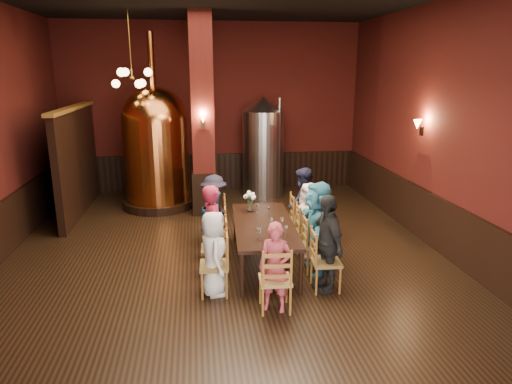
{
  "coord_description": "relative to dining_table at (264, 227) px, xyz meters",
  "views": [
    {
      "loc": [
        -0.48,
        -7.57,
        3.29
      ],
      "look_at": [
        0.56,
        0.2,
        1.17
      ],
      "focal_mm": 32.0,
      "sensor_mm": 36.0,
      "label": 1
    }
  ],
  "objects": [
    {
      "name": "person_7",
      "position": [
        0.9,
        0.96,
        0.05
      ],
      "size": [
        0.53,
        0.79,
        1.48
      ],
      "primitive_type": "imported",
      "rotation": [
        0.0,
        0.0,
        4.44
      ],
      "color": "#1C1E38",
      "rests_on": "ground"
    },
    {
      "name": "person_0",
      "position": [
        -0.9,
        -0.96,
        -0.04
      ],
      "size": [
        0.46,
        0.66,
        1.3
      ],
      "primitive_type": "imported",
      "rotation": [
        0.0,
        0.0,
        1.64
      ],
      "color": "silver",
      "rests_on": "ground"
    },
    {
      "name": "sconce_wall",
      "position": [
        3.27,
        1.11,
        1.51
      ],
      "size": [
        0.2,
        0.2,
        0.36
      ],
      "primitive_type": null,
      "rotation": [
        0.0,
        0.0,
        1.57
      ],
      "color": "black",
      "rests_on": "room"
    },
    {
      "name": "person_5",
      "position": [
        0.83,
        -0.37,
        0.09
      ],
      "size": [
        0.54,
        1.46,
        1.55
      ],
      "primitive_type": "imported",
      "rotation": [
        0.0,
        0.0,
        4.66
      ],
      "color": "teal",
      "rests_on": "ground"
    },
    {
      "name": "wine_glass_0",
      "position": [
        -0.03,
        0.61,
        0.15
      ],
      "size": [
        0.07,
        0.07,
        0.17
      ],
      "primitive_type": null,
      "color": "white",
      "rests_on": "dining_table"
    },
    {
      "name": "chair_0",
      "position": [
        -0.9,
        -0.96,
        -0.23
      ],
      "size": [
        0.48,
        0.48,
        0.92
      ],
      "primitive_type": null,
      "rotation": [
        0.0,
        0.0,
        -1.62
      ],
      "color": "brown",
      "rests_on": "ground"
    },
    {
      "name": "chair_7",
      "position": [
        0.9,
        0.96,
        -0.23
      ],
      "size": [
        0.48,
        0.48,
        0.92
      ],
      "primitive_type": null,
      "rotation": [
        0.0,
        0.0,
        1.52
      ],
      "color": "brown",
      "rests_on": "ground"
    },
    {
      "name": "rose_vase",
      "position": [
        -0.15,
        0.68,
        0.32
      ],
      "size": [
        0.23,
        0.23,
        0.39
      ],
      "color": "white",
      "rests_on": "dining_table"
    },
    {
      "name": "column",
      "position": [
        -0.93,
        3.11,
        1.56
      ],
      "size": [
        0.58,
        0.58,
        4.5
      ],
      "primitive_type": "cube",
      "color": "#47120F",
      "rests_on": "ground"
    },
    {
      "name": "wine_glass_6",
      "position": [
        -0.2,
        -0.7,
        0.15
      ],
      "size": [
        0.07,
        0.07,
        0.17
      ],
      "primitive_type": null,
      "color": "white",
      "rests_on": "dining_table"
    },
    {
      "name": "chair_4",
      "position": [
        0.8,
        -1.04,
        -0.23
      ],
      "size": [
        0.48,
        0.48,
        0.92
      ],
      "primitive_type": null,
      "rotation": [
        0.0,
        0.0,
        1.52
      ],
      "color": "brown",
      "rests_on": "ground"
    },
    {
      "name": "copper_kettle",
      "position": [
        -2.04,
        3.77,
        0.81
      ],
      "size": [
        1.92,
        1.92,
        4.11
      ],
      "rotation": [
        0.0,
        0.0,
        -0.29
      ],
      "color": "black",
      "rests_on": "ground"
    },
    {
      "name": "chair_6",
      "position": [
        0.86,
        0.29,
        -0.23
      ],
      "size": [
        0.48,
        0.48,
        0.92
      ],
      "primitive_type": null,
      "rotation": [
        0.0,
        0.0,
        1.52
      ],
      "color": "brown",
      "rests_on": "ground"
    },
    {
      "name": "person_3",
      "position": [
        -0.8,
        1.04,
        0.0
      ],
      "size": [
        0.82,
        1.02,
        1.38
      ],
      "primitive_type": "imported",
      "rotation": [
        0.0,
        0.0,
        1.17
      ],
      "color": "black",
      "rests_on": "ground"
    },
    {
      "name": "chair_1",
      "position": [
        -0.86,
        -0.29,
        -0.23
      ],
      "size": [
        0.48,
        0.48,
        0.92
      ],
      "primitive_type": null,
      "rotation": [
        0.0,
        0.0,
        -1.62
      ],
      "color": "brown",
      "rests_on": "ground"
    },
    {
      "name": "sconce_column",
      "position": [
        -0.93,
        2.81,
        1.51
      ],
      "size": [
        0.2,
        0.2,
        0.36
      ],
      "primitive_type": null,
      "rotation": [
        0.0,
        0.0,
        3.14
      ],
      "color": "black",
      "rests_on": "column"
    },
    {
      "name": "wine_glass_1",
      "position": [
        0.25,
        -0.66,
        0.15
      ],
      "size": [
        0.07,
        0.07,
        0.17
      ],
      "primitive_type": null,
      "color": "white",
      "rests_on": "dining_table"
    },
    {
      "name": "wainscot_back",
      "position": [
        -0.63,
        5.27,
        -0.19
      ],
      "size": [
        7.9,
        0.08,
        1.0
      ],
      "primitive_type": "cube",
      "color": "black",
      "rests_on": "ground"
    },
    {
      "name": "chair_8",
      "position": [
        -0.07,
        -1.55,
        -0.23
      ],
      "size": [
        0.48,
        0.48,
        0.92
      ],
      "primitive_type": null,
      "rotation": [
        0.0,
        0.0,
        3.09
      ],
      "color": "brown",
      "rests_on": "ground"
    },
    {
      "name": "person_8",
      "position": [
        -0.07,
        -1.55,
        -0.05
      ],
      "size": [
        0.55,
        0.46,
        1.28
      ],
      "primitive_type": "imported",
      "rotation": [
        0.0,
        0.0,
        5.9
      ],
      "color": "#A73743",
      "rests_on": "ground"
    },
    {
      "name": "wine_glass_3",
      "position": [
        0.14,
        0.37,
        0.15
      ],
      "size": [
        0.07,
        0.07,
        0.17
      ],
      "primitive_type": null,
      "color": "white",
      "rests_on": "dining_table"
    },
    {
      "name": "person_6",
      "position": [
        0.86,
        0.29,
        -0.01
      ],
      "size": [
        0.57,
        0.75,
        1.36
      ],
      "primitive_type": "imported",
      "rotation": [
        0.0,
        0.0,
        4.94
      ],
      "color": "silver",
      "rests_on": "ground"
    },
    {
      "name": "person_2",
      "position": [
        -0.83,
        0.37,
        -0.05
      ],
      "size": [
        0.34,
        0.64,
        1.28
      ],
      "primitive_type": "imported",
      "rotation": [
        0.0,
        0.0,
        1.63
      ],
      "color": "navy",
      "rests_on": "ground"
    },
    {
      "name": "person_4",
      "position": [
        0.8,
        -1.04,
        0.07
      ],
      "size": [
        0.51,
        0.94,
        1.51
      ],
      "primitive_type": "imported",
      "rotation": [
        0.0,
        0.0,
        4.88
      ],
      "color": "black",
      "rests_on": "ground"
    },
    {
      "name": "wine_glass_7",
      "position": [
        0.13,
        -0.93,
        0.15
      ],
      "size": [
        0.07,
        0.07,
        0.17
      ],
      "primitive_type": null,
      "color": "white",
      "rests_on": "dining_table"
    },
    {
      "name": "chair_2",
      "position": [
        -0.83,
        0.37,
        -0.23
      ],
      "size": [
        0.48,
        0.48,
        0.92
      ],
      "primitive_type": null,
      "rotation": [
        0.0,
        0.0,
        -1.62
      ],
      "color": "brown",
      "rests_on": "ground"
    },
    {
      "name": "chair_3",
      "position": [
        -0.8,
        1.04,
        -0.23
      ],
      "size": [
        0.48,
        0.48,
        0.92
      ],
      "primitive_type": null,
      "rotation": [
        0.0,
        0.0,
        -1.62
      ],
      "color": "brown",
      "rests_on": "ground"
    },
    {
      "name": "wine_glass_5",
      "position": [
        -0.17,
        -0.74,
        0.15
      ],
      "size": [
        0.07,
        0.07,
        0.17
      ],
      "primitive_type": null,
      "color": "white",
      "rests_on": "dining_table"
    },
    {
      "name": "wine_glass_4",
      "position": [
        0.09,
        -0.24,
        0.15
      ],
      "size": [
        0.07,
        0.07,
        0.17
      ],
      "primitive_type": null,
      "color": "white",
      "rests_on": "dining_table"
    },
    {
      "name": "steel_vessel",
      "position": [
        0.65,
        4.46,
        0.61
      ],
      "size": [
        1.11,
        1.11,
        2.6
      ],
      "rotation": [
        0.0,
        0.0,
        0.03
      ],
      "color": "#B2B2B7",
      "rests_on": "ground"
    },
    {
      "name": "dining_table",
      "position": [
        0.0,
        0.0,
        0.0
      ],
      "size": [
        1.11,
        2.44,
        0.75
      ],
      "rotation": [
        0.0,
        0.0,
        -0.05
      ],
      "color": "black",
      "rests_on": "ground"
    },
    {
      "name": "room",
      "position": [
        -0.63,
        0.31,
        1.56
      ],
      "size": [
        10.0,
        10.02,
        4.5
      ],
      "color": "black",
      "rests_on": "ground"
    },
    {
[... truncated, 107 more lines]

